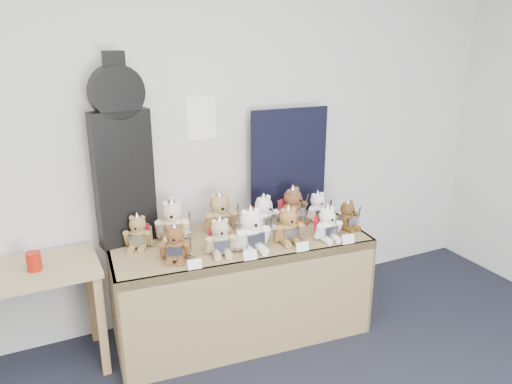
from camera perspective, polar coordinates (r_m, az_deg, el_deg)
name	(u,v)px	position (r m, az deg, el deg)	size (l,w,h in m)	color
room_shell	(201,118)	(3.45, -6.27, 8.36)	(6.00, 6.00, 6.00)	white
display_table	(243,263)	(3.36, -1.55, -8.12)	(1.75, 0.85, 0.71)	olive
side_table	(25,289)	(3.28, -24.91, -10.02)	(0.85, 0.48, 0.71)	#A08156
guitar_case	(122,154)	(3.21, -15.08, 4.19)	(0.38, 0.17, 1.21)	black
navy_board	(289,162)	(3.67, 3.79, 3.39)	(0.60, 0.02, 0.79)	black
red_cup	(34,261)	(3.18, -24.04, -7.24)	(0.08, 0.08, 0.11)	#AE180B
teddy_front_far_left	(175,244)	(3.04, -9.22, -5.93)	(0.21, 0.20, 0.26)	brown
teddy_front_left	(220,238)	(3.09, -4.11, -5.26)	(0.22, 0.20, 0.27)	tan
teddy_front_centre	(251,231)	(3.13, -0.56, -4.51)	(0.26, 0.21, 0.32)	white
teddy_front_right	(288,227)	(3.25, 3.72, -3.96)	(0.22, 0.19, 0.27)	olive
teddy_front_far_right	(327,225)	(3.33, 8.14, -3.72)	(0.21, 0.17, 0.26)	white
teddy_front_end	(348,216)	(3.52, 10.44, -2.76)	(0.19, 0.17, 0.23)	brown
teddy_back_left	(173,222)	(3.32, -9.51, -3.43)	(0.25, 0.24, 0.31)	beige
teddy_back_centre_left	(220,215)	(3.41, -4.13, -2.58)	(0.26, 0.21, 0.31)	tan
teddy_back_centre_right	(264,215)	(3.43, 0.93, -2.62)	(0.24, 0.22, 0.29)	white
teddy_back_right	(293,207)	(3.57, 4.26, -1.71)	(0.25, 0.24, 0.30)	brown
teddy_back_end	(318,208)	(3.63, 7.06, -1.84)	(0.20, 0.16, 0.24)	white
teddy_back_far_left	(138,233)	(3.27, -13.34, -4.57)	(0.20, 0.20, 0.25)	olive
entry_card_a	(195,264)	(2.95, -7.02, -8.19)	(0.08, 0.00, 0.06)	white
entry_card_b	(250,255)	(3.03, -0.68, -7.23)	(0.08, 0.00, 0.06)	white
entry_card_c	(302,247)	(3.16, 5.33, -6.24)	(0.08, 0.00, 0.06)	white
entry_card_d	(348,239)	(3.30, 10.51, -5.31)	(0.09, 0.00, 0.06)	white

